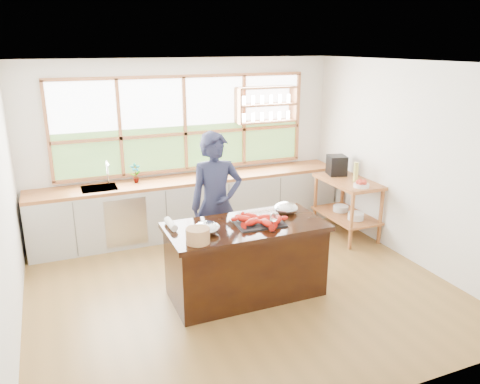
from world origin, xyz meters
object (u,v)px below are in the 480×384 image
island (246,259)px  cook (216,205)px  espresso_machine (337,165)px  wicker_basket (198,236)px

island → cook: 0.84m
island → espresso_machine: 2.69m
island → wicker_basket: wicker_basket is taller
espresso_machine → cook: bearing=-146.9°
island → wicker_basket: size_ratio=7.28×
cook → wicker_basket: cook is taller
cook → wicker_basket: bearing=-115.0°
island → espresso_machine: size_ratio=5.98×
espresso_machine → wicker_basket: espresso_machine is taller
cook → wicker_basket: (-0.55, -0.96, 0.04)m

